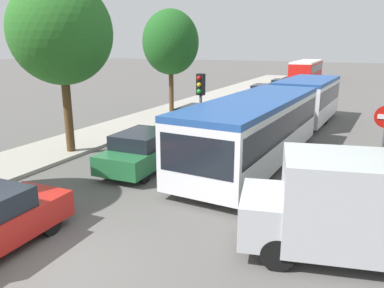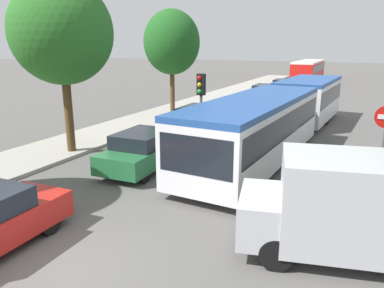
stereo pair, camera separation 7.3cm
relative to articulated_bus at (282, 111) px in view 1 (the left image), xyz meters
name	(u,v)px [view 1 (the left image)]	position (x,y,z in m)	size (l,w,h in m)	color
ground_plane	(55,268)	(-2.00, -12.63, -1.50)	(200.00, 200.00, 0.00)	#565451
kerb_strip_left	(201,101)	(-8.74, 10.26, -1.43)	(3.20, 55.78, 0.14)	#9E998E
articulated_bus	(282,111)	(0.00, 0.00, 0.00)	(3.71, 17.66, 2.60)	silver
city_bus_rear	(307,69)	(-3.91, 33.15, -0.05)	(2.69, 11.68, 2.51)	red
queued_car_green	(144,150)	(-3.80, -6.20, -0.77)	(1.91, 4.24, 1.45)	#236638
queued_car_graphite	(199,121)	(-4.08, -0.51, -0.72)	(2.02, 4.48, 1.54)	#47474C
queued_car_blue	(244,104)	(-3.83, 6.25, -0.81)	(1.80, 4.00, 1.37)	#284799
queued_car_silver	(264,94)	(-4.01, 12.05, -0.77)	(1.91, 4.24, 1.46)	#B7BABF
queued_car_navy	(281,87)	(-3.83, 17.90, -0.79)	(1.84, 4.08, 1.40)	navy
white_van	(368,206)	(3.89, -9.39, -0.26)	(5.31, 3.03, 2.31)	#B7BABF
traffic_light	(200,95)	(-2.83, -3.16, 1.00)	(0.34, 0.38, 3.40)	#56595E
no_entry_sign	(384,136)	(4.20, -5.09, 0.37)	(0.70, 0.08, 2.82)	#56595E
tree_left_mid	(62,35)	(-7.74, -5.81, 3.44)	(4.09, 4.09, 7.15)	#51381E
tree_left_far	(171,42)	(-8.39, 4.51, 3.19)	(3.67, 3.67, 6.80)	#51381E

